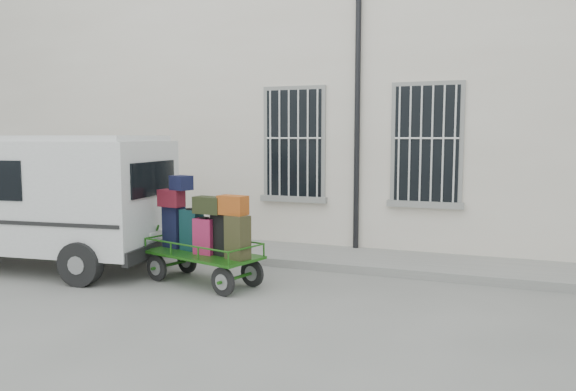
# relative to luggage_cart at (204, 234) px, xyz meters

# --- Properties ---
(ground) EXTENTS (80.00, 80.00, 0.00)m
(ground) POSITION_rel_luggage_cart_xyz_m (0.80, 0.14, -0.83)
(ground) COLOR slate
(ground) RESTS_ON ground
(building) EXTENTS (24.00, 5.15, 6.00)m
(building) POSITION_rel_luggage_cart_xyz_m (0.80, 5.64, 2.17)
(building) COLOR beige
(building) RESTS_ON ground
(sidewalk) EXTENTS (24.00, 1.70, 0.15)m
(sidewalk) POSITION_rel_luggage_cart_xyz_m (0.80, 2.34, -0.75)
(sidewalk) COLOR gray
(sidewalk) RESTS_ON ground
(luggage_cart) EXTENTS (2.34, 1.39, 1.74)m
(luggage_cart) POSITION_rel_luggage_cart_xyz_m (0.00, 0.00, 0.00)
(luggage_cart) COLOR black
(luggage_cart) RESTS_ON ground
(van) EXTENTS (4.97, 2.59, 2.41)m
(van) POSITION_rel_luggage_cart_xyz_m (-3.43, -0.04, 0.55)
(van) COLOR silver
(van) RESTS_ON ground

